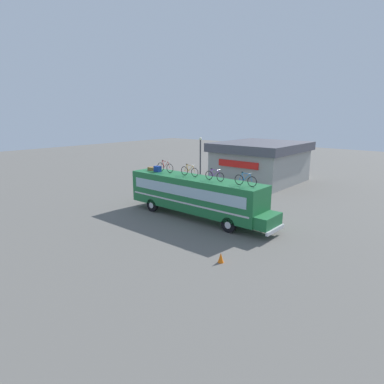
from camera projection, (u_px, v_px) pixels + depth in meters
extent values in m
plane|color=#605E59|center=(194.00, 217.00, 25.74)|extent=(120.00, 120.00, 0.00)
cube|color=#1E6B38|center=(194.00, 193.00, 25.30)|extent=(11.64, 2.42, 2.52)
cube|color=#1E6B38|center=(268.00, 221.00, 21.51)|extent=(0.95, 2.23, 0.82)
cube|color=#99B7C6|center=(184.00, 191.00, 24.31)|extent=(10.71, 0.04, 0.78)
cube|color=#99B7C6|center=(204.00, 186.00, 26.12)|extent=(10.71, 0.04, 0.78)
cube|color=silver|center=(184.00, 203.00, 24.51)|extent=(11.17, 0.03, 0.12)
cube|color=silver|center=(204.00, 197.00, 26.33)|extent=(11.17, 0.03, 0.12)
cube|color=silver|center=(275.00, 230.00, 21.29)|extent=(0.16, 2.30, 0.24)
cylinder|color=black|center=(229.00, 225.00, 22.32)|extent=(1.07, 0.28, 1.07)
cylinder|color=silver|center=(229.00, 225.00, 22.32)|extent=(0.48, 0.30, 0.48)
cylinder|color=black|center=(246.00, 217.00, 23.90)|extent=(1.07, 0.28, 1.07)
cylinder|color=silver|center=(246.00, 217.00, 23.90)|extent=(0.48, 0.30, 0.48)
cylinder|color=black|center=(152.00, 205.00, 27.11)|extent=(1.07, 0.28, 1.07)
cylinder|color=silver|center=(152.00, 205.00, 27.11)|extent=(0.48, 0.30, 0.48)
cylinder|color=black|center=(171.00, 200.00, 28.69)|extent=(1.07, 0.28, 1.07)
cylinder|color=silver|center=(171.00, 200.00, 28.69)|extent=(0.48, 0.30, 0.48)
cube|color=olive|center=(152.00, 169.00, 27.97)|extent=(0.55, 0.46, 0.28)
cube|color=#193899|center=(158.00, 169.00, 27.34)|extent=(0.55, 0.39, 0.47)
torus|color=black|center=(161.00, 167.00, 27.49)|extent=(0.74, 0.04, 0.74)
torus|color=black|center=(170.00, 168.00, 26.81)|extent=(0.74, 0.04, 0.74)
cylinder|color=red|center=(163.00, 164.00, 27.22)|extent=(0.21, 0.04, 0.53)
cylinder|color=red|center=(166.00, 165.00, 27.02)|extent=(0.50, 0.04, 0.51)
cylinder|color=red|center=(165.00, 161.00, 27.02)|extent=(0.64, 0.04, 0.07)
cylinder|color=red|center=(162.00, 167.00, 27.36)|extent=(0.41, 0.03, 0.05)
cylinder|color=red|center=(162.00, 164.00, 27.35)|extent=(0.26, 0.03, 0.55)
cylinder|color=red|center=(169.00, 165.00, 26.82)|extent=(0.22, 0.03, 0.52)
cylinder|color=silver|center=(168.00, 161.00, 26.81)|extent=(0.03, 0.44, 0.03)
ellipsoid|color=black|center=(163.00, 160.00, 27.21)|extent=(0.20, 0.08, 0.06)
torus|color=black|center=(185.00, 171.00, 25.79)|extent=(0.69, 0.04, 0.69)
torus|color=black|center=(195.00, 172.00, 25.13)|extent=(0.69, 0.04, 0.69)
cylinder|color=orange|center=(188.00, 168.00, 25.53)|extent=(0.20, 0.04, 0.49)
cylinder|color=orange|center=(191.00, 169.00, 25.34)|extent=(0.49, 0.04, 0.48)
cylinder|color=orange|center=(190.00, 165.00, 25.33)|extent=(0.63, 0.04, 0.07)
cylinder|color=orange|center=(186.00, 171.00, 25.66)|extent=(0.40, 0.03, 0.05)
cylinder|color=orange|center=(186.00, 168.00, 25.66)|extent=(0.26, 0.03, 0.51)
cylinder|color=orange|center=(194.00, 169.00, 25.13)|extent=(0.22, 0.03, 0.48)
cylinder|color=silver|center=(193.00, 165.00, 25.13)|extent=(0.03, 0.44, 0.03)
ellipsoid|color=black|center=(187.00, 164.00, 25.52)|extent=(0.20, 0.08, 0.06)
torus|color=black|center=(209.00, 175.00, 24.07)|extent=(0.65, 0.04, 0.65)
torus|color=black|center=(220.00, 177.00, 23.42)|extent=(0.65, 0.04, 0.65)
cylinder|color=purple|center=(212.00, 172.00, 23.82)|extent=(0.20, 0.04, 0.46)
cylinder|color=purple|center=(216.00, 173.00, 23.63)|extent=(0.47, 0.04, 0.44)
cylinder|color=purple|center=(215.00, 170.00, 23.63)|extent=(0.61, 0.04, 0.07)
cylinder|color=purple|center=(211.00, 175.00, 23.94)|extent=(0.39, 0.03, 0.05)
cylinder|color=purple|center=(210.00, 172.00, 23.94)|extent=(0.25, 0.03, 0.48)
cylinder|color=purple|center=(219.00, 174.00, 23.43)|extent=(0.21, 0.03, 0.45)
cylinder|color=silver|center=(218.00, 170.00, 23.42)|extent=(0.03, 0.44, 0.03)
ellipsoid|color=black|center=(212.00, 169.00, 23.81)|extent=(0.20, 0.08, 0.06)
torus|color=black|center=(239.00, 180.00, 22.33)|extent=(0.70, 0.04, 0.70)
torus|color=black|center=(252.00, 182.00, 21.69)|extent=(0.70, 0.04, 0.70)
cylinder|color=#197FDB|center=(243.00, 176.00, 22.08)|extent=(0.20, 0.04, 0.50)
cylinder|color=#197FDB|center=(247.00, 177.00, 21.89)|extent=(0.47, 0.04, 0.48)
cylinder|color=#197FDB|center=(246.00, 173.00, 21.88)|extent=(0.61, 0.04, 0.07)
cylinder|color=#197FDB|center=(241.00, 180.00, 22.20)|extent=(0.38, 0.03, 0.05)
cylinder|color=#197FDB|center=(241.00, 176.00, 22.20)|extent=(0.25, 0.03, 0.52)
cylinder|color=#197FDB|center=(251.00, 178.00, 21.69)|extent=(0.21, 0.03, 0.48)
cylinder|color=silver|center=(250.00, 173.00, 21.68)|extent=(0.03, 0.44, 0.03)
ellipsoid|color=black|center=(242.00, 172.00, 22.06)|extent=(0.20, 0.08, 0.06)
cube|color=#9E9E99|center=(260.00, 166.00, 38.72)|extent=(8.12, 9.48, 3.64)
cube|color=#4C4C56|center=(261.00, 147.00, 38.19)|extent=(8.77, 10.24, 0.96)
cube|color=red|center=(238.00, 164.00, 34.96)|extent=(4.87, 0.16, 0.70)
cone|color=orange|center=(221.00, 258.00, 17.85)|extent=(0.33, 0.33, 0.56)
cylinder|color=#38383D|center=(200.00, 166.00, 33.35)|extent=(0.14, 0.14, 5.33)
sphere|color=#F2EDCC|center=(200.00, 139.00, 32.71)|extent=(0.28, 0.28, 0.28)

